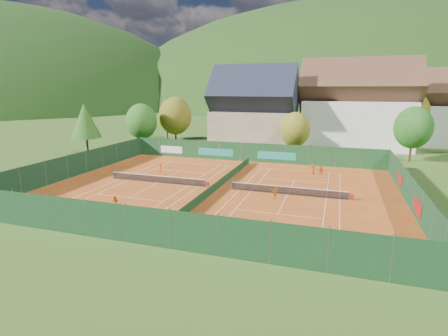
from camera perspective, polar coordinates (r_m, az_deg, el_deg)
ground at (r=40.87m, az=-0.87°, el=-3.36°), size 600.00×600.00×0.00m
clay_pad at (r=40.87m, az=-0.87°, el=-3.32°), size 40.00×32.00×0.01m
court_markings_left at (r=44.02m, az=-10.78°, el=-2.35°), size 11.03×23.83×0.00m
court_markings_right at (r=39.11m, az=10.32°, el=-4.28°), size 11.03×23.83×0.00m
tennis_net_left at (r=43.82m, az=-10.63°, el=-1.75°), size 13.30×0.10×1.02m
tennis_net_right at (r=38.95m, az=10.57°, el=-3.60°), size 13.30×0.10×1.02m
court_divider at (r=40.73m, az=-0.87°, el=-2.66°), size 0.03×28.80×1.00m
fence_north at (r=55.62m, az=4.03°, el=2.56°), size 40.00×0.10×3.00m
fence_south at (r=26.59m, az=-12.28°, el=-9.33°), size 40.00×0.04×3.00m
fence_west at (r=50.48m, az=-22.89°, el=0.54°), size 0.04×32.00×3.00m
fence_east at (r=39.14m, az=28.10°, el=-3.37°), size 0.09×32.00×3.00m
chalet at (r=69.10m, az=4.90°, el=8.88°), size 16.20×12.00×16.00m
hotel_block_a at (r=73.29m, az=20.84°, el=8.92°), size 21.60×11.00×17.25m
hotel_block_b at (r=83.06m, az=30.32°, el=7.85°), size 17.28×10.00×15.50m
tree_west_front at (r=67.12m, az=-13.32°, el=7.41°), size 5.72×5.72×8.69m
tree_west_mid at (r=70.41m, az=-7.98°, el=8.42°), size 6.44×6.44×9.78m
tree_west_back at (r=80.18m, az=-9.38°, el=9.39°), size 5.60×5.60×10.00m
tree_center at (r=59.87m, az=11.54°, el=6.22°), size 5.01×5.01×7.60m
tree_east_front at (r=62.43m, az=28.50°, el=5.81°), size 5.72×5.72×8.69m
tree_west_side at (r=64.04m, az=-21.73°, el=7.20°), size 5.04×5.04×9.00m
tree_east_back at (r=78.38m, az=28.05°, el=7.99°), size 7.15×7.15×10.86m
mountain_backdrop at (r=275.82m, az=21.02°, el=1.38°), size 820.00×530.00×242.00m
ball_hopper at (r=28.51m, az=12.38°, el=-9.83°), size 0.34×0.34×0.80m
loose_ball_0 at (r=41.84m, az=-15.98°, el=-3.41°), size 0.07×0.07×0.07m
loose_ball_1 at (r=32.43m, az=4.19°, el=-7.70°), size 0.07×0.07×0.07m
loose_ball_2 at (r=42.53m, az=-0.34°, el=-2.63°), size 0.07×0.07×0.07m
loose_ball_3 at (r=48.00m, az=-6.03°, el=-0.90°), size 0.07×0.07×0.07m
player_left_near at (r=37.17m, az=-24.79°, el=-5.18°), size 0.49×0.34×1.29m
player_left_mid at (r=35.15m, az=-17.33°, el=-5.48°), size 0.72×0.58×1.39m
player_left_far at (r=47.76m, az=-10.41°, el=-0.21°), size 1.01×0.62×1.52m
player_right_near at (r=37.12m, az=8.30°, el=-4.12°), size 0.81×0.67×1.29m
player_right_far_a at (r=49.21m, az=14.29°, el=-0.12°), size 0.78×0.68×1.35m
player_right_far_b at (r=48.26m, az=15.51°, el=-0.46°), size 1.28×0.84×1.32m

